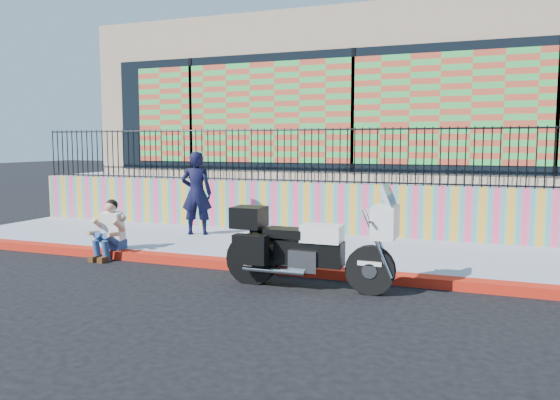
% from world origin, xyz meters
% --- Properties ---
extents(ground, '(90.00, 90.00, 0.00)m').
position_xyz_m(ground, '(0.00, 0.00, 0.00)').
color(ground, black).
rests_on(ground, ground).
extents(red_curb, '(16.00, 0.30, 0.15)m').
position_xyz_m(red_curb, '(0.00, 0.00, 0.07)').
color(red_curb, '#AA140C').
rests_on(red_curb, ground).
extents(sidewalk, '(16.00, 3.00, 0.15)m').
position_xyz_m(sidewalk, '(0.00, 1.65, 0.07)').
color(sidewalk, '#9399B1').
rests_on(sidewalk, ground).
extents(mural_wall, '(16.00, 0.20, 1.10)m').
position_xyz_m(mural_wall, '(0.00, 3.25, 0.70)').
color(mural_wall, '#FF4374').
rests_on(mural_wall, sidewalk).
extents(metal_fence, '(15.80, 0.04, 1.20)m').
position_xyz_m(metal_fence, '(0.00, 3.25, 1.85)').
color(metal_fence, black).
rests_on(metal_fence, mural_wall).
extents(elevated_platform, '(16.00, 10.00, 1.25)m').
position_xyz_m(elevated_platform, '(0.00, 8.35, 0.62)').
color(elevated_platform, '#9399B1').
rests_on(elevated_platform, ground).
extents(storefront_building, '(14.00, 8.06, 4.00)m').
position_xyz_m(storefront_building, '(0.00, 8.13, 3.25)').
color(storefront_building, tan).
rests_on(storefront_building, elevated_platform).
extents(police_motorcycle, '(2.50, 0.83, 1.56)m').
position_xyz_m(police_motorcycle, '(0.48, -0.74, 0.65)').
color(police_motorcycle, black).
rests_on(police_motorcycle, ground).
extents(police_officer, '(0.76, 0.62, 1.80)m').
position_xyz_m(police_officer, '(-2.91, 2.07, 1.05)').
color(police_officer, black).
rests_on(police_officer, sidewalk).
extents(seated_man, '(0.54, 0.71, 1.06)m').
position_xyz_m(seated_man, '(-3.53, -0.11, 0.45)').
color(seated_man, navy).
rests_on(seated_man, ground).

